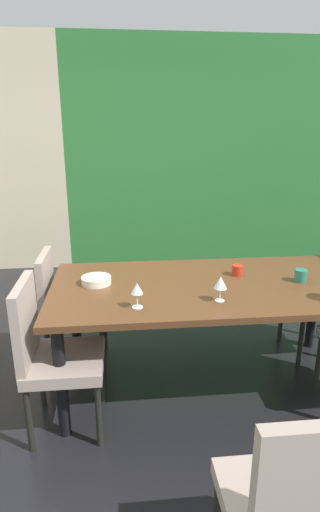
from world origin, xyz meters
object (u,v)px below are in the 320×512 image
Objects in this scene: chair_left_near at (50,350)px; cup_east at (301,276)px; dining_table at (211,294)px; serving_bowl_right at (96,280)px; chair_head_near at (298,510)px; chair_left_far at (65,304)px; cup_rear at (237,270)px; wine_glass_center at (220,283)px; wine_glass_west at (137,289)px.

cup_east is at bearing 100.91° from chair_left_near.
cup_east is at bearing -1.97° from dining_table.
dining_table is 2.23× the size of chair_left_near.
serving_bowl_right is at bearing 174.23° from dining_table.
chair_head_near is at bearing -64.65° from serving_bowl_right.
chair_head_near is 1.58m from cup_east.
chair_left_far is 11.81× the size of cup_rear.
wine_glass_center is at bearing -118.78° from cup_rear.
wine_glass_center reaches higher than serving_bowl_right.
chair_head_near is 1.10× the size of chair_left_far.
chair_left_far is 4.58× the size of serving_bowl_right.
chair_left_far is 10.82× the size of cup_east.
cup_east is at bearing -4.09° from serving_bowl_right.
chair_left_near is 1.66m from cup_east.
chair_head_near is at bearing 28.67° from chair_left_far.
wine_glass_west is (0.51, 0.01, 0.35)m from chair_left_near.
dining_table is at bearing 71.79° from chair_left_far.
cup_east is (1.60, -0.35, 0.29)m from chair_left_far.
cup_east is at bearing 22.47° from wine_glass_center.
cup_rear is at bearing 3.59° from serving_bowl_right.
chair_left_far reaches higher than cup_east.
chair_head_near is (-0.03, -1.45, -0.15)m from dining_table.
cup_east is 1.09× the size of cup_rear.
wine_glass_center is at bearing 58.69° from chair_left_far.
cup_east is 0.42m from cup_rear.
chair_left_near is 4.82× the size of serving_bowl_right.
chair_head_near reaches higher than wine_glass_center.
wine_glass_center is 1.87× the size of cup_east.
chair_left_far is 1.66m from cup_east.
chair_head_near is at bearing -91.14° from dining_table.
chair_left_near is 12.42× the size of cup_rear.
cup_east is (1.60, 0.31, 0.28)m from chair_left_near.
chair_left_far is at bearing 134.60° from serving_bowl_right.
wine_glass_center reaches higher than dining_table.
cup_east is at bearing -22.21° from cup_rear.
chair_left_near is at bearing 131.12° from chair_head_near.
chair_head_near reaches higher than chair_left_far.
chair_head_near is 2.03m from chair_left_far.
chair_left_near is (-0.98, 1.12, -0.01)m from chair_head_near.
chair_head_near is 1.23m from wine_glass_center.
chair_head_near reaches higher than wine_glass_west.
wine_glass_center is (0.49, 0.04, 0.00)m from wine_glass_west.
cup_east is (1.35, -0.10, 0.02)m from serving_bowl_right.
cup_east is at bearing 66.35° from chair_head_near.
chair_left_near is 11.38× the size of cup_east.
serving_bowl_right is (0.25, 0.41, 0.26)m from chair_left_near.
serving_bowl_right is 2.58× the size of cup_rear.
cup_rear is (1.22, 0.47, 0.27)m from chair_left_near.
serving_bowl_right is 2.36× the size of cup_east.
chair_left_far reaches higher than dining_table.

